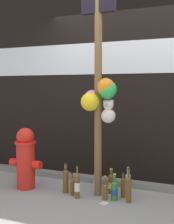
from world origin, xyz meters
TOP-DOWN VIEW (x-y plane):
  - ground_plane at (0.00, 0.00)m, footprint 14.00×14.00m
  - building_wall at (-0.00, 1.33)m, footprint 10.00×0.21m
  - curb_strip at (0.00, 0.89)m, footprint 8.00×0.12m
  - memorial_post at (-0.13, 0.39)m, footprint 0.50×0.49m
  - fire_hydrant at (-1.17, 0.27)m, footprint 0.48×0.29m
  - bottle_0 at (-0.02, 0.28)m, footprint 0.06×0.06m
  - bottle_1 at (0.16, 0.45)m, footprint 0.06×0.06m
  - bottle_2 at (0.27, 0.32)m, footprint 0.06×0.06m
  - bottle_3 at (-0.59, 0.33)m, footprint 0.08×0.08m
  - bottle_4 at (-0.28, 0.69)m, footprint 0.07×0.07m
  - bottle_5 at (-0.03, 0.54)m, footprint 0.08×0.08m
  - bottle_6 at (0.09, 0.31)m, footprint 0.08×0.08m
  - bottle_7 at (-0.23, 0.51)m, footprint 0.06×0.06m
  - bottle_8 at (-0.47, 0.28)m, footprint 0.06×0.06m
  - bottle_9 at (-0.36, 0.20)m, footprint 0.07×0.07m
  - bottle_10 at (0.17, 0.61)m, footprint 0.07×0.07m
  - litter_0 at (0.01, 0.16)m, footprint 0.10×0.11m

SIDE VIEW (x-z plane):
  - ground_plane at x=0.00m, z-range 0.00..0.00m
  - litter_0 at x=0.01m, z-range 0.00..0.01m
  - curb_strip at x=0.00m, z-range 0.00..0.08m
  - bottle_0 at x=-0.02m, z-range -0.04..0.26m
  - bottle_8 at x=-0.47m, z-range -0.03..0.26m
  - bottle_6 at x=0.09m, z-range -0.04..0.29m
  - bottle_5 at x=-0.03m, z-range -0.03..0.30m
  - bottle_1 at x=0.16m, z-range -0.02..0.30m
  - bottle_4 at x=-0.28m, z-range -0.03..0.30m
  - bottle_7 at x=-0.23m, z-range -0.03..0.31m
  - bottle_10 at x=0.17m, z-range -0.03..0.33m
  - bottle_9 at x=-0.36m, z-range -0.05..0.37m
  - bottle_3 at x=-0.59m, z-range -0.03..0.37m
  - bottle_2 at x=0.27m, z-range -0.04..0.38m
  - fire_hydrant at x=-1.17m, z-range 0.00..0.84m
  - memorial_post at x=-0.13m, z-range 0.09..2.74m
  - building_wall at x=0.00m, z-range 0.00..3.06m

